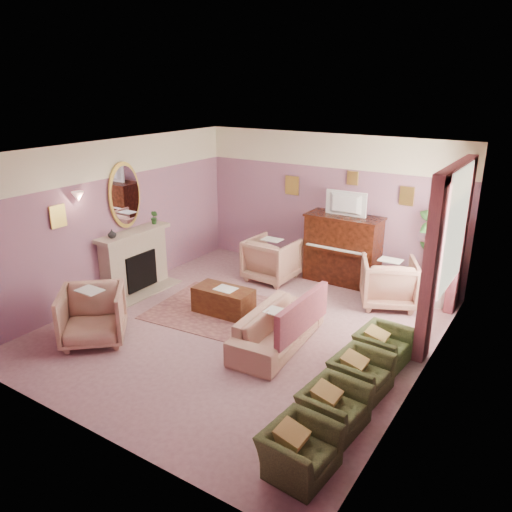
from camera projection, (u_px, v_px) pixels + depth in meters
The scene contains 48 objects.
floor at pixel (244, 328), 7.98m from camera, with size 5.50×6.00×0.01m, color #A1737B.
ceiling at pixel (242, 151), 7.06m from camera, with size 5.50×6.00×0.01m, color beige.
wall_back at pixel (328, 205), 9.90m from camera, with size 5.50×0.02×2.80m, color slate.
wall_front at pixel (80, 320), 5.14m from camera, with size 5.50×0.02×2.80m, color slate.
wall_left at pixel (116, 219), 8.92m from camera, with size 0.02×6.00×2.80m, color slate.
wall_right at pixel (428, 282), 6.12m from camera, with size 0.02×6.00×2.80m, color slate.
picture_rail_band at pixel (330, 151), 9.54m from camera, with size 5.50×0.01×0.65m, color #FAF3CB.
stripe_panel at pixel (449, 274), 7.26m from camera, with size 0.01×3.00×2.15m, color #B3BEAD.
fireplace_surround at pixel (135, 262), 9.28m from camera, with size 0.30×1.40×1.10m, color tan.
fireplace_inset at pixel (139, 270), 9.28m from camera, with size 0.18×0.72×0.68m, color black.
fire_ember at pixel (141, 280), 9.32m from camera, with size 0.06×0.54×0.10m, color orange.
mantel_shelf at pixel (133, 233), 9.08m from camera, with size 0.40×1.55×0.07m, color tan.
hearth at pixel (145, 291), 9.36m from camera, with size 0.55×1.50×0.02m, color tan.
mirror_frame at pixel (125, 195), 8.93m from camera, with size 0.04×0.72×1.20m, color #E0C652.
mirror_glass at pixel (126, 195), 8.91m from camera, with size 0.01×0.60×1.06m, color white.
sconce_shade at pixel (78, 197), 7.99m from camera, with size 0.20×0.20×0.16m, color #D9998B.
piano at pixel (343, 250), 9.64m from camera, with size 1.40×0.60×1.30m, color black.
piano_keyshelf at pixel (335, 251), 9.34m from camera, with size 1.30×0.12×0.06m, color black.
piano_keys at pixel (335, 249), 9.33m from camera, with size 1.20×0.08×0.02m, color white.
piano_top at pixel (345, 217), 9.42m from camera, with size 1.45×0.65×0.04m, color black.
television at pixel (344, 202), 9.28m from camera, with size 0.80×0.12×0.48m, color black.
print_back_left at pixel (292, 185), 10.17m from camera, with size 0.30×0.03×0.38m, color #E0C652.
print_back_right at pixel (407, 196), 8.95m from camera, with size 0.26×0.03×0.34m, color #E0C652.
print_back_mid at pixel (353, 178), 9.41m from camera, with size 0.22×0.03×0.26m, color #E0C652.
print_left_wall at pixel (58, 216), 7.85m from camera, with size 0.03×0.28×0.36m, color #E0C652.
window_blind at pixel (456, 228), 7.27m from camera, with size 0.03×1.40×1.80m, color beige.
curtain_left at pixel (430, 272), 6.71m from camera, with size 0.16×0.34×2.60m, color #91404F.
curtain_right at pixel (460, 238), 8.17m from camera, with size 0.16×0.34×2.60m, color #91404F.
pelmet at pixel (458, 169), 7.03m from camera, with size 0.16×2.20×0.16m, color #91404F.
mantel_plant at pixel (154, 217), 9.45m from camera, with size 0.16×0.16×0.28m, color #2A5B24.
mantel_vase at pixel (112, 234), 8.64m from camera, with size 0.16×0.16×0.16m, color #FAF3CB.
area_rug at pixel (227, 312), 8.50m from camera, with size 2.50×1.80×0.01m, color #8A524F.
coffee_table at pixel (224, 301), 8.42m from camera, with size 1.00×0.50×0.45m, color #492611.
table_paper at pixel (226, 289), 8.32m from camera, with size 0.35×0.28×0.01m, color silver.
sofa at pixel (278, 321), 7.35m from camera, with size 0.63×1.89×0.76m, color tan.
sofa_throw at pixel (302, 315), 7.08m from camera, with size 0.10×1.43×0.52m, color #91404F.
floral_armchair_left at pixel (272, 257), 9.78m from camera, with size 0.90×0.90×0.93m, color tan.
floral_armchair_right at pixel (389, 280), 8.67m from camera, with size 0.90×0.90×0.93m, color tan.
floral_armchair_front at pixel (92, 313), 7.43m from camera, with size 0.90×0.90×0.93m, color tan.
olive_chair_a at pixel (300, 444), 4.96m from camera, with size 0.52×0.74×0.64m, color #47542B.
olive_chair_b at pixel (334, 402), 5.62m from camera, with size 0.52×0.74×0.64m, color #47542B.
olive_chair_c at pixel (361, 368), 6.27m from camera, with size 0.52×0.74×0.64m, color #47542B.
olive_chair_d at pixel (383, 341), 6.92m from camera, with size 0.52×0.74×0.64m, color #47542B.
side_table at pixel (437, 284), 8.77m from camera, with size 0.52×0.52×0.70m, color white.
side_plant_big at pixel (441, 257), 8.60m from camera, with size 0.30×0.30×0.34m, color #2A5B24.
side_plant_small at pixel (446, 261), 8.47m from camera, with size 0.16×0.16×0.28m, color #2A5B24.
palm_pot at pixel (431, 292), 8.90m from camera, with size 0.34×0.34×0.34m, color #AC652F.
palm_plant at pixel (437, 245), 8.60m from camera, with size 0.76×0.76×1.44m, color #2A5B24.
Camera 1 is at (4.04, -5.91, 3.73)m, focal length 35.00 mm.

